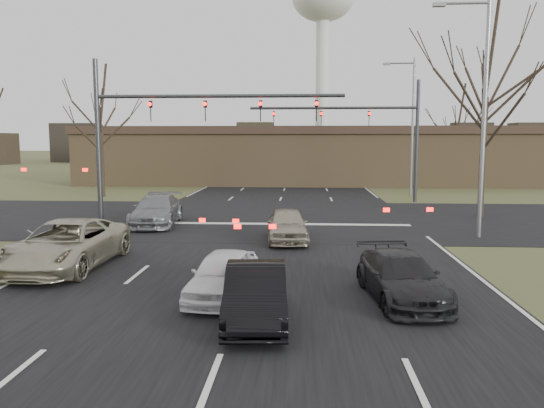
{
  "coord_description": "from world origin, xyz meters",
  "views": [
    {
      "loc": [
        1.57,
        -12.59,
        4.14
      ],
      "look_at": [
        0.53,
        4.88,
        2.0
      ],
      "focal_mm": 35.0,
      "sensor_mm": 36.0,
      "label": 1
    }
  ],
  "objects": [
    {
      "name": "car_silver_ahead",
      "position": [
        0.93,
        8.71,
        0.68
      ],
      "size": [
        1.87,
        4.08,
        1.35
      ],
      "primitive_type": "imported",
      "rotation": [
        0.0,
        0.0,
        0.07
      ],
      "color": "#A49B84",
      "rests_on": "ground"
    },
    {
      "name": "tree_left_far",
      "position": [
        -13.0,
        25.0,
        7.34
      ],
      "size": [
        5.7,
        5.7,
        9.5
      ],
      "color": "black",
      "rests_on": "ground"
    },
    {
      "name": "water_tower",
      "position": [
        6.0,
        120.0,
        35.47
      ],
      "size": [
        15.0,
        15.0,
        44.5
      ],
      "color": "silver",
      "rests_on": "ground"
    },
    {
      "name": "mast_arm_far",
      "position": [
        6.18,
        23.0,
        5.02
      ],
      "size": [
        11.12,
        0.24,
        8.0
      ],
      "color": "#383A3D",
      "rests_on": "ground"
    },
    {
      "name": "ground",
      "position": [
        0.0,
        0.0,
        0.0
      ],
      "size": [
        360.0,
        360.0,
        0.0
      ],
      "primitive_type": "plane",
      "color": "#4C522B",
      "rests_on": "ground"
    },
    {
      "name": "car_grey_ahead",
      "position": [
        -5.54,
        12.5,
        0.72
      ],
      "size": [
        2.42,
        5.13,
        1.45
      ],
      "primitive_type": "imported",
      "rotation": [
        0.0,
        0.0,
        0.08
      ],
      "color": "gray",
      "rests_on": "ground"
    },
    {
      "name": "road_cross",
      "position": [
        0.0,
        15.0,
        0.01
      ],
      "size": [
        200.0,
        14.0,
        0.02
      ],
      "primitive_type": "cube",
      "color": "black",
      "rests_on": "ground"
    },
    {
      "name": "car_silver_suv",
      "position": [
        -6.05,
        3.77,
        0.77
      ],
      "size": [
        2.69,
        5.6,
        1.54
      ],
      "primitive_type": "imported",
      "rotation": [
        0.0,
        0.0,
        -0.02
      ],
      "color": "#A9A489",
      "rests_on": "ground"
    },
    {
      "name": "streetlight_right_near",
      "position": [
        8.82,
        10.0,
        5.59
      ],
      "size": [
        2.34,
        0.25,
        10.0
      ],
      "color": "gray",
      "rests_on": "ground"
    },
    {
      "name": "car_charcoal_sedan",
      "position": [
        4.11,
        0.91,
        0.6
      ],
      "size": [
        2.19,
        4.34,
        1.21
      ],
      "primitive_type": "imported",
      "rotation": [
        0.0,
        0.0,
        0.12
      ],
      "color": "black",
      "rests_on": "ground"
    },
    {
      "name": "tree_right_far",
      "position": [
        15.0,
        35.0,
        6.96
      ],
      "size": [
        5.4,
        5.4,
        9.0
      ],
      "color": "black",
      "rests_on": "ground"
    },
    {
      "name": "car_black_hatch",
      "position": [
        0.5,
        -0.89,
        0.64
      ],
      "size": [
        1.64,
        3.99,
        1.29
      ],
      "primitive_type": "imported",
      "rotation": [
        0.0,
        0.0,
        0.07
      ],
      "color": "black",
      "rests_on": "ground"
    },
    {
      "name": "streetlight_right_far",
      "position": [
        9.32,
        27.0,
        5.59
      ],
      "size": [
        2.34,
        0.25,
        10.0
      ],
      "color": "gray",
      "rests_on": "ground"
    },
    {
      "name": "tree_right_near",
      "position": [
        11.0,
        16.0,
        8.9
      ],
      "size": [
        6.9,
        6.9,
        11.5
      ],
      "color": "black",
      "rests_on": "ground"
    },
    {
      "name": "mast_arm_near",
      "position": [
        -5.23,
        13.0,
        5.07
      ],
      "size": [
        12.12,
        0.24,
        8.0
      ],
      "color": "#383A3D",
      "rests_on": "ground"
    },
    {
      "name": "building",
      "position": [
        2.0,
        38.0,
        2.67
      ],
      "size": [
        42.4,
        10.4,
        5.3
      ],
      "color": "olive",
      "rests_on": "ground"
    },
    {
      "name": "car_white_sedan",
      "position": [
        -0.5,
        0.84,
        0.62
      ],
      "size": [
        1.82,
        3.77,
        1.24
      ],
      "primitive_type": "imported",
      "rotation": [
        0.0,
        0.0,
        -0.1
      ],
      "color": "white",
      "rests_on": "ground"
    },
    {
      "name": "road_main",
      "position": [
        0.0,
        60.0,
        0.01
      ],
      "size": [
        14.0,
        300.0,
        0.02
      ],
      "primitive_type": "cube",
      "color": "black",
      "rests_on": "ground"
    }
  ]
}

